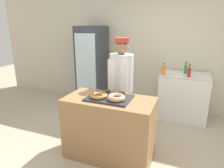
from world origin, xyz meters
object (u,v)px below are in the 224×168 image
object	(u,v)px
serving_tray	(109,98)
beverage_fridge	(92,67)
bottle_red	(189,72)
chest_freezer	(183,96)
donut_light_glaze	(116,97)
baker_person	(121,87)
bottle_green	(186,69)
brownie_back_left	(106,91)
brownie_back_right	(121,93)
bottle_orange	(164,70)
donut_chocolate_glaze	(99,95)

from	to	relation	value
serving_tray	beverage_fridge	distance (m)	2.08
bottle_red	chest_freezer	bearing A→B (deg)	106.06
donut_light_glaze	bottle_red	world-z (taller)	bottle_red
baker_person	bottle_red	size ratio (longest dim) A/B	6.91
bottle_green	brownie_back_left	bearing A→B (deg)	-122.17
brownie_back_right	beverage_fridge	bearing A→B (deg)	128.78
brownie_back_left	beverage_fridge	distance (m)	1.88
bottle_red	bottle_green	distance (m)	0.26
baker_person	chest_freezer	world-z (taller)	baker_person
beverage_fridge	bottle_orange	xyz separation A→B (m)	(1.66, -0.23, 0.10)
brownie_back_right	baker_person	distance (m)	0.50
chest_freezer	beverage_fridge	bearing A→B (deg)	-179.82
beverage_fridge	chest_freezer	bearing A→B (deg)	0.18
serving_tray	donut_chocolate_glaze	world-z (taller)	donut_chocolate_glaze
donut_chocolate_glaze	brownie_back_right	distance (m)	0.33
bottle_orange	beverage_fridge	bearing A→B (deg)	171.97
donut_chocolate_glaze	beverage_fridge	size ratio (longest dim) A/B	0.13
brownie_back_left	bottle_orange	xyz separation A→B (m)	(0.63, 1.34, 0.08)
brownie_back_right	bottle_green	world-z (taller)	bottle_green
bottle_orange	chest_freezer	bearing A→B (deg)	31.57
donut_light_glaze	brownie_back_right	size ratio (longest dim) A/B	2.79
bottle_red	serving_tray	bearing A→B (deg)	-122.60
donut_chocolate_glaze	beverage_fridge	world-z (taller)	beverage_fridge
serving_tray	beverage_fridge	world-z (taller)	beverage_fridge
bottle_green	donut_chocolate_glaze	bearing A→B (deg)	-119.22
donut_light_glaze	serving_tray	bearing A→B (deg)	153.10
donut_light_glaze	brownie_back_right	bearing A→B (deg)	93.62
donut_chocolate_glaze	bottle_orange	xyz separation A→B (m)	(0.64, 1.56, 0.06)
donut_light_glaze	chest_freezer	bearing A→B (deg)	66.61
brownie_back_left	chest_freezer	size ratio (longest dim) A/B	0.09
baker_person	bottle_orange	size ratio (longest dim) A/B	7.02
beverage_fridge	serving_tray	bearing A→B (deg)	-56.43
brownie_back_right	beverage_fridge	size ratio (longest dim) A/B	0.05
brownie_back_left	chest_freezer	distance (m)	1.94
donut_chocolate_glaze	brownie_back_left	size ratio (longest dim) A/B	2.79
brownie_back_right	chest_freezer	distance (m)	1.83
donut_chocolate_glaze	bottle_red	xyz separation A→B (m)	(1.10, 1.58, 0.06)
donut_light_glaze	donut_chocolate_glaze	bearing A→B (deg)	180.00
donut_light_glaze	brownie_back_left	distance (m)	0.33
chest_freezer	bottle_orange	distance (m)	0.72
brownie_back_right	serving_tray	bearing A→B (deg)	-124.74
donut_chocolate_glaze	brownie_back_right	size ratio (longest dim) A/B	2.79
chest_freezer	bottle_red	bearing A→B (deg)	-73.94
chest_freezer	donut_light_glaze	bearing A→B (deg)	-113.39
donut_light_glaze	baker_person	bearing A→B (deg)	104.24
donut_light_glaze	brownie_back_right	world-z (taller)	donut_light_glaze
bottle_orange	bottle_green	world-z (taller)	bottle_orange
serving_tray	donut_light_glaze	size ratio (longest dim) A/B	2.57
brownie_back_left	bottle_orange	world-z (taller)	bottle_orange
donut_light_glaze	bottle_orange	size ratio (longest dim) A/B	0.97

